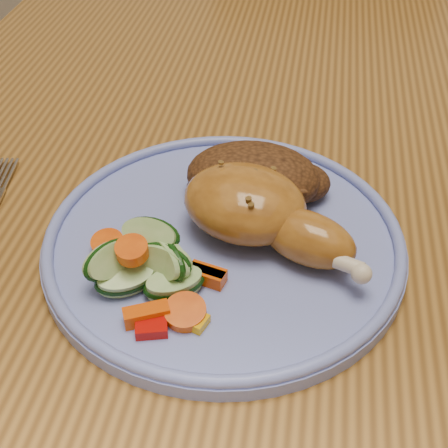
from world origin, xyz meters
name	(u,v)px	position (x,y,z in m)	size (l,w,h in m)	color
dining_table	(296,277)	(0.00, 0.00, 0.67)	(0.90, 1.40, 0.75)	olive
chair_far	(312,110)	(0.00, 0.63, 0.49)	(0.42, 0.42, 0.91)	#4C2D16
plate	(224,243)	(-0.06, -0.06, 0.76)	(0.30, 0.30, 0.01)	#707FD0
plate_rim	(224,233)	(-0.06, -0.06, 0.77)	(0.30, 0.30, 0.01)	#707FD0
chicken_leg	(260,211)	(-0.03, -0.05, 0.79)	(0.16, 0.12, 0.05)	#AA6A23
rice_pilaf	(256,178)	(-0.04, 0.00, 0.78)	(0.13, 0.08, 0.05)	#4E2B13
vegetable_pile	(149,267)	(-0.11, -0.12, 0.78)	(0.11, 0.10, 0.05)	#A50A05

